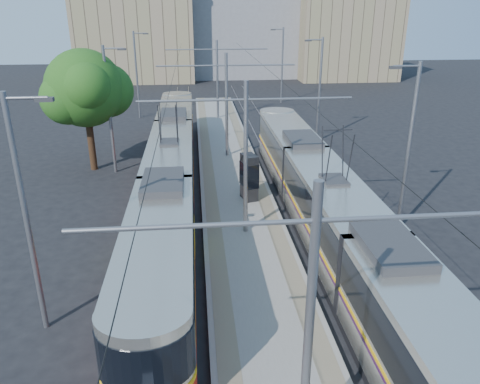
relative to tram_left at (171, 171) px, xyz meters
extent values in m
plane|color=black|center=(3.60, -12.95, -1.70)|extent=(160.00, 160.00, 0.00)
cube|color=gray|center=(3.60, 4.05, -1.55)|extent=(4.00, 50.00, 0.30)
cube|color=gray|center=(2.15, 4.05, -1.40)|extent=(0.70, 50.00, 0.01)
cube|color=gray|center=(5.05, 4.05, -1.40)|extent=(0.70, 50.00, 0.01)
cube|color=gray|center=(-0.72, 4.05, -1.69)|extent=(0.07, 70.00, 0.03)
cube|color=gray|center=(0.72, 4.05, -1.69)|extent=(0.07, 70.00, 0.03)
cube|color=gray|center=(6.48, 4.05, -1.69)|extent=(0.07, 70.00, 0.03)
cube|color=gray|center=(7.92, 4.05, -1.69)|extent=(0.07, 70.00, 0.03)
cube|color=black|center=(0.00, 0.00, -1.50)|extent=(2.30, 31.75, 0.40)
cube|color=#B5B1A6|center=(0.00, 0.00, 0.15)|extent=(2.40, 30.15, 2.90)
cube|color=black|center=(0.00, 0.00, 0.65)|extent=(2.43, 30.15, 1.30)
cube|color=#E1A50B|center=(0.00, 0.00, -0.25)|extent=(2.43, 30.15, 0.12)
cube|color=#B1130A|center=(0.00, 0.00, -0.75)|extent=(2.42, 30.15, 1.10)
cube|color=#2D2D30|center=(0.00, 0.00, 1.75)|extent=(1.68, 3.00, 0.30)
cube|color=black|center=(7.20, -6.56, -1.50)|extent=(2.30, 29.96, 0.40)
cube|color=beige|center=(7.20, -6.56, 0.15)|extent=(2.40, 28.36, 2.90)
cube|color=black|center=(7.20, -6.56, 0.65)|extent=(2.43, 28.36, 1.30)
cube|color=#EDAF0C|center=(7.20, -6.56, -0.25)|extent=(2.43, 28.36, 0.12)
cube|color=#38113E|center=(7.20, -6.56, -0.40)|extent=(2.43, 28.36, 0.10)
cube|color=#2D2D30|center=(7.20, -6.56, 1.75)|extent=(1.68, 3.00, 0.30)
cylinder|color=slate|center=(3.60, -16.95, 2.10)|extent=(0.20, 0.20, 7.00)
cylinder|color=slate|center=(3.60, -16.95, 4.80)|extent=(9.20, 0.10, 0.10)
cylinder|color=slate|center=(3.60, -4.95, 2.10)|extent=(0.20, 0.20, 7.00)
cylinder|color=slate|center=(3.60, -4.95, 4.80)|extent=(9.20, 0.10, 0.10)
cylinder|color=slate|center=(3.60, 7.05, 2.10)|extent=(0.20, 0.20, 7.00)
cylinder|color=slate|center=(3.60, 7.05, 4.80)|extent=(9.20, 0.10, 0.10)
cylinder|color=slate|center=(3.60, 19.05, 2.10)|extent=(0.20, 0.20, 7.00)
cylinder|color=slate|center=(3.60, 19.05, 4.80)|extent=(9.20, 0.10, 0.10)
cylinder|color=black|center=(0.00, 4.05, 3.85)|extent=(0.02, 70.00, 0.02)
cylinder|color=black|center=(7.20, 4.05, 3.85)|extent=(0.02, 70.00, 0.02)
cylinder|color=slate|center=(-3.90, -10.95, 2.30)|extent=(0.18, 0.18, 8.00)
cube|color=#2D2D30|center=(-2.80, -10.95, 6.05)|extent=(0.50, 0.22, 0.12)
cylinder|color=slate|center=(-3.90, 5.05, 2.30)|extent=(0.18, 0.18, 8.00)
cube|color=#2D2D30|center=(-2.80, 5.05, 6.05)|extent=(0.50, 0.22, 0.12)
cylinder|color=slate|center=(-3.90, 21.05, 2.30)|extent=(0.18, 0.18, 8.00)
cube|color=#2D2D30|center=(-2.80, 21.05, 6.05)|extent=(0.50, 0.22, 0.12)
cylinder|color=slate|center=(11.10, -4.95, 2.30)|extent=(0.18, 0.18, 8.00)
cube|color=#2D2D30|center=(10.00, -4.95, 6.05)|extent=(0.50, 0.22, 0.12)
cylinder|color=slate|center=(11.10, 11.05, 2.30)|extent=(0.18, 0.18, 8.00)
cube|color=#2D2D30|center=(10.00, 11.05, 6.05)|extent=(0.50, 0.22, 0.12)
cylinder|color=slate|center=(11.10, 27.05, 2.30)|extent=(0.18, 0.18, 8.00)
cube|color=#2D2D30|center=(10.00, 27.05, 6.05)|extent=(0.50, 0.22, 0.12)
cube|color=black|center=(4.22, -1.07, -0.14)|extent=(0.93, 1.23, 2.52)
cube|color=black|center=(4.22, -1.07, 0.02)|extent=(0.98, 1.29, 1.32)
cylinder|color=#382314|center=(-5.41, 5.74, -0.09)|extent=(0.44, 0.44, 3.24)
sphere|color=#1A4714|center=(-5.41, 5.74, 3.65)|extent=(4.85, 4.85, 4.85)
sphere|color=#1A4714|center=(-4.19, 6.55, 3.35)|extent=(3.44, 3.44, 3.44)
cube|color=gray|center=(-6.40, 47.05, 4.83)|extent=(16.00, 12.00, 13.06)
cube|color=gray|center=(9.60, 51.05, 6.19)|extent=(18.00, 14.00, 15.78)
cube|color=gray|center=(23.60, 45.05, 4.34)|extent=(14.00, 10.00, 12.09)
camera|label=1|loc=(1.42, -24.66, 8.54)|focal=35.00mm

